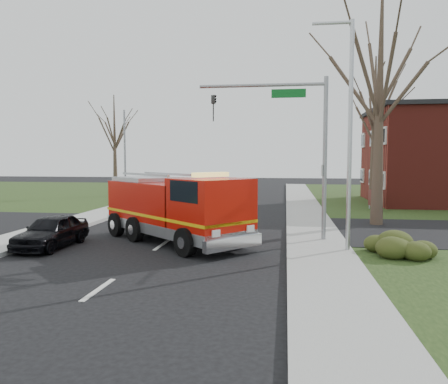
# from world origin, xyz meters

# --- Properties ---
(ground) EXTENTS (120.00, 120.00, 0.00)m
(ground) POSITION_xyz_m (0.00, 0.00, 0.00)
(ground) COLOR black
(ground) RESTS_ON ground
(sidewalk_right) EXTENTS (2.40, 80.00, 0.15)m
(sidewalk_right) POSITION_xyz_m (6.20, 0.00, 0.07)
(sidewalk_right) COLOR #969791
(sidewalk_right) RESTS_ON ground
(sidewalk_left) EXTENTS (2.40, 80.00, 0.15)m
(sidewalk_left) POSITION_xyz_m (-6.20, 0.00, 0.07)
(sidewalk_left) COLOR #969791
(sidewalk_left) RESTS_ON ground
(health_center_sign) EXTENTS (0.12, 2.00, 1.40)m
(health_center_sign) POSITION_xyz_m (10.50, 12.50, 0.88)
(health_center_sign) COLOR #4F1512
(health_center_sign) RESTS_ON ground
(hedge_corner) EXTENTS (2.80, 2.00, 0.90)m
(hedge_corner) POSITION_xyz_m (9.00, -1.00, 0.58)
(hedge_corner) COLOR #2E3513
(hedge_corner) RESTS_ON lawn_right
(bare_tree_near) EXTENTS (6.00, 6.00, 12.00)m
(bare_tree_near) POSITION_xyz_m (9.50, 6.00, 7.41)
(bare_tree_near) COLOR #3C3124
(bare_tree_near) RESTS_ON ground
(bare_tree_far) EXTENTS (5.25, 5.25, 10.50)m
(bare_tree_far) POSITION_xyz_m (11.00, 15.00, 6.49)
(bare_tree_far) COLOR #3C3124
(bare_tree_far) RESTS_ON ground
(bare_tree_left) EXTENTS (4.50, 4.50, 9.00)m
(bare_tree_left) POSITION_xyz_m (-10.00, 20.00, 5.56)
(bare_tree_left) COLOR #3C3124
(bare_tree_left) RESTS_ON ground
(traffic_signal_mast) EXTENTS (5.29, 0.18, 6.80)m
(traffic_signal_mast) POSITION_xyz_m (5.21, 1.50, 4.71)
(traffic_signal_mast) COLOR gray
(traffic_signal_mast) RESTS_ON ground
(streetlight_pole) EXTENTS (1.48, 0.16, 8.40)m
(streetlight_pole) POSITION_xyz_m (7.14, -0.50, 4.55)
(streetlight_pole) COLOR #B7BABF
(streetlight_pole) RESTS_ON ground
(utility_pole_far) EXTENTS (0.14, 0.14, 7.00)m
(utility_pole_far) POSITION_xyz_m (-6.80, 14.00, 3.50)
(utility_pole_far) COLOR gray
(utility_pole_far) RESTS_ON ground
(fire_engine) EXTENTS (7.18, 6.81, 2.98)m
(fire_engine) POSITION_xyz_m (0.43, 0.69, 1.35)
(fire_engine) COLOR #BD1308
(fire_engine) RESTS_ON ground
(parked_car_maroon) EXTENTS (1.66, 3.87, 1.30)m
(parked_car_maroon) POSITION_xyz_m (-4.16, -1.00, 0.65)
(parked_car_maroon) COLOR black
(parked_car_maroon) RESTS_ON ground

